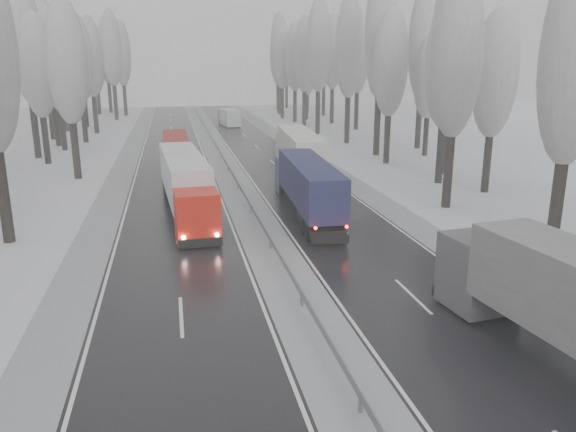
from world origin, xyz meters
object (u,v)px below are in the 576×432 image
object	(u,v)px
truck_cream_box	(298,149)
truck_red_white	(185,181)
box_truck_distant	(229,117)
truck_red_red	(176,154)
truck_blue_box	(306,183)

from	to	relation	value
truck_cream_box	truck_red_white	xyz separation A→B (m)	(-10.85, -12.58, -0.04)
truck_cream_box	box_truck_distant	bearing A→B (deg)	97.00
box_truck_distant	truck_cream_box	bearing A→B (deg)	-94.60
truck_cream_box	truck_red_red	distance (m)	11.42
truck_blue_box	box_truck_distant	distance (m)	57.99
truck_red_white	truck_cream_box	bearing A→B (deg)	45.44
truck_blue_box	truck_red_red	size ratio (longest dim) A/B	1.07
truck_red_red	truck_blue_box	bearing A→B (deg)	-61.23
box_truck_distant	truck_red_white	size ratio (longest dim) A/B	0.48
truck_blue_box	truck_red_red	world-z (taller)	truck_blue_box
box_truck_distant	truck_red_red	world-z (taller)	truck_red_red
truck_blue_box	box_truck_distant	world-z (taller)	truck_blue_box
truck_cream_box	truck_red_white	distance (m)	16.62
truck_cream_box	box_truck_distant	world-z (taller)	truck_cream_box
truck_cream_box	truck_red_white	bearing A→B (deg)	-126.45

